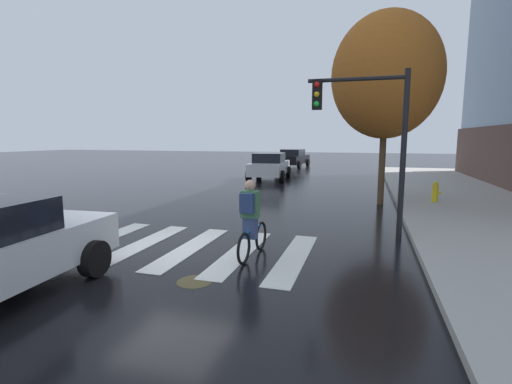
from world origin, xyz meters
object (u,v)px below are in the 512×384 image
manhole_cover (195,281)px  sedan_far (293,158)px  sedan_mid (270,166)px  fire_hydrant (435,192)px  cyclist (251,220)px  traffic_light_near (370,125)px  street_tree_near (386,76)px

manhole_cover → sedan_far: bearing=97.2°
sedan_mid → fire_hydrant: bearing=-40.3°
sedan_mid → cyclist: cyclist is taller
sedan_mid → traffic_light_near: 13.81m
manhole_cover → sedan_far: 26.65m
sedan_mid → fire_hydrant: sedan_mid is taller
manhole_cover → sedan_far: (-3.33, 26.43, 0.81)m
sedan_far → street_tree_near: bearing=-68.6°
cyclist → traffic_light_near: 4.03m
traffic_light_near → fire_hydrant: 6.34m
sedan_far → fire_hydrant: size_ratio=6.08×
manhole_cover → cyclist: bearing=69.3°
cyclist → traffic_light_near: bearing=48.4°
sedan_far → street_tree_near: 18.91m
sedan_far → cyclist: size_ratio=2.77×
sedan_far → fire_hydrant: (8.72, -16.96, -0.29)m
cyclist → street_tree_near: 9.12m
sedan_far → traffic_light_near: traffic_light_near is taller
manhole_cover → sedan_mid: sedan_mid is taller
traffic_light_near → street_tree_near: 5.48m
manhole_cover → street_tree_near: 10.95m
sedan_far → fire_hydrant: sedan_far is taller
sedan_mid → cyclist: 15.38m
sedan_mid → cyclist: bearing=-76.9°
sedan_far → sedan_mid: bearing=-87.5°
sedan_far → cyclist: 25.21m
manhole_cover → traffic_light_near: bearing=55.0°
traffic_light_near → sedan_far: bearing=105.6°
traffic_light_near → fire_hydrant: (2.51, 5.34, -2.33)m
manhole_cover → cyclist: 1.83m
manhole_cover → street_tree_near: size_ratio=0.09×
cyclist → traffic_light_near: size_ratio=0.41×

